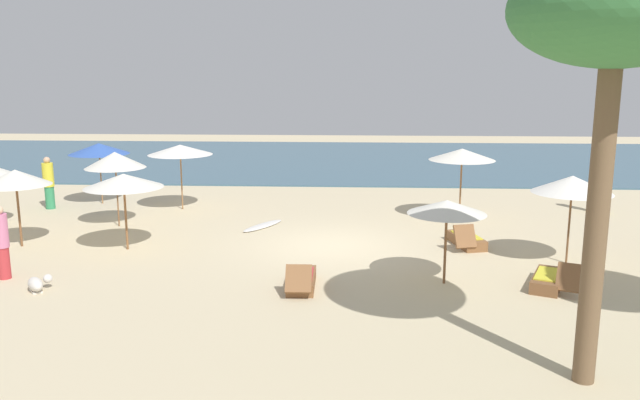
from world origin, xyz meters
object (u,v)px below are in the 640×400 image
(umbrella_4, at_px, (462,154))
(umbrella_6, at_px, (99,149))
(umbrella_3, at_px, (15,178))
(palm_2, at_px, (615,18))
(umbrella_2, at_px, (115,160))
(umbrella_7, at_px, (572,184))
(surfboard, at_px, (263,226))
(umbrella_5, at_px, (180,150))
(lounger_1, at_px, (550,280))
(person_2, at_px, (598,185))
(lounger_2, at_px, (466,240))
(umbrella_1, at_px, (124,181))
(dog, at_px, (37,284))
(umbrella_0, at_px, (447,207))
(person_0, at_px, (49,183))
(lounger_0, at_px, (301,280))
(person_1, at_px, (2,242))

(umbrella_4, relative_size, umbrella_6, 1.05)
(umbrella_3, relative_size, palm_2, 0.33)
(umbrella_2, distance_m, umbrella_7, 13.19)
(surfboard, bearing_deg, umbrella_5, 142.82)
(surfboard, bearing_deg, lounger_1, -36.13)
(umbrella_3, bearing_deg, umbrella_4, 17.00)
(umbrella_6, xyz_separation_m, person_2, (17.56, -0.56, -1.08))
(lounger_2, distance_m, palm_2, 9.56)
(umbrella_1, bearing_deg, lounger_1, -13.71)
(umbrella_2, relative_size, lounger_2, 1.36)
(person_2, distance_m, dog, 17.75)
(umbrella_0, xyz_separation_m, umbrella_6, (-11.29, 8.36, 0.22))
(umbrella_3, relative_size, lounger_2, 1.25)
(person_0, distance_m, palm_2, 19.29)
(lounger_1, height_order, person_0, person_0)
(umbrella_0, xyz_separation_m, lounger_1, (2.35, -0.17, -1.62))
(umbrella_1, bearing_deg, lounger_0, -30.02)
(umbrella_1, distance_m, person_2, 15.54)
(umbrella_7, bearing_deg, lounger_2, 146.87)
(palm_2, relative_size, surfboard, 3.55)
(umbrella_2, bearing_deg, umbrella_1, -65.51)
(umbrella_5, relative_size, lounger_1, 1.29)
(umbrella_1, bearing_deg, dog, -103.77)
(umbrella_6, distance_m, person_2, 17.60)
(palm_2, bearing_deg, lounger_2, 93.67)
(umbrella_0, bearing_deg, person_2, 51.20)
(umbrella_0, distance_m, lounger_2, 3.76)
(umbrella_4, bearing_deg, surfboard, -168.20)
(umbrella_3, distance_m, umbrella_6, 5.79)
(umbrella_0, distance_m, person_1, 10.36)
(lounger_2, bearing_deg, umbrella_4, 84.19)
(lounger_1, relative_size, dog, 2.57)
(umbrella_1, xyz_separation_m, umbrella_7, (11.61, -0.68, 0.13))
(palm_2, bearing_deg, person_0, 139.99)
(umbrella_0, xyz_separation_m, palm_2, (1.56, -4.65, 3.78))
(umbrella_6, relative_size, lounger_1, 1.26)
(lounger_1, bearing_deg, umbrella_3, 168.67)
(umbrella_1, height_order, surfboard, umbrella_1)
(umbrella_4, bearing_deg, umbrella_1, -157.33)
(umbrella_5, distance_m, palm_2, 15.94)
(umbrella_4, distance_m, person_0, 14.25)
(umbrella_4, xyz_separation_m, person_0, (-14.17, 0.93, -1.22))
(lounger_0, distance_m, palm_2, 8.36)
(umbrella_3, xyz_separation_m, umbrella_5, (3.23, 4.98, 0.16))
(umbrella_4, bearing_deg, lounger_2, -95.81)
(umbrella_2, distance_m, person_2, 16.01)
(umbrella_7, relative_size, lounger_2, 1.31)
(person_1, bearing_deg, palm_2, -20.63)
(lounger_0, xyz_separation_m, person_0, (-9.51, 7.86, 0.75))
(lounger_0, xyz_separation_m, lounger_2, (4.32, 3.70, 0.00))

